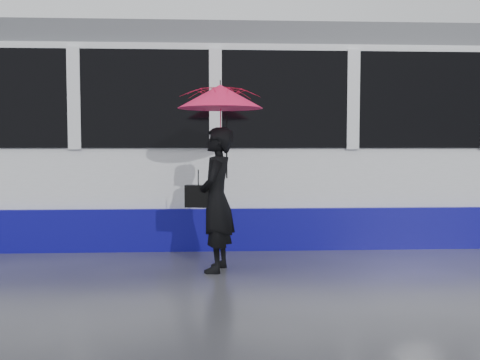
{
  "coord_description": "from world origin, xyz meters",
  "views": [
    {
      "loc": [
        -0.27,
        -6.45,
        1.53
      ],
      "look_at": [
        0.07,
        0.26,
        1.1
      ],
      "focal_mm": 40.0,
      "sensor_mm": 36.0,
      "label": 1
    }
  ],
  "objects": [
    {
      "name": "tram",
      "position": [
        -1.73,
        2.5,
        1.64
      ],
      "size": [
        26.0,
        2.56,
        3.35
      ],
      "color": "white",
      "rests_on": "ground"
    },
    {
      "name": "rails",
      "position": [
        0.0,
        2.5,
        0.01
      ],
      "size": [
        34.0,
        1.51,
        0.02
      ],
      "color": "#3F3D38",
      "rests_on": "ground"
    },
    {
      "name": "woman",
      "position": [
        -0.23,
        0.02,
        0.88
      ],
      "size": [
        0.54,
        0.71,
        1.75
      ],
      "primitive_type": "imported",
      "rotation": [
        0.0,
        0.0,
        -1.77
      ],
      "color": "black",
      "rests_on": "ground"
    },
    {
      "name": "umbrella",
      "position": [
        -0.18,
        0.02,
        1.92
      ],
      "size": [
        1.22,
        1.22,
        1.18
      ],
      "rotation": [
        0.0,
        0.0,
        -0.2
      ],
      "color": "#EC1384",
      "rests_on": "ground"
    },
    {
      "name": "ground",
      "position": [
        0.0,
        0.0,
        0.0
      ],
      "size": [
        90.0,
        90.0,
        0.0
      ],
      "primitive_type": "plane",
      "color": "#2F2F35",
      "rests_on": "ground"
    },
    {
      "name": "handbag",
      "position": [
        -0.45,
        0.04,
        0.92
      ],
      "size": [
        0.33,
        0.2,
        0.45
      ],
      "rotation": [
        0.0,
        0.0,
        -0.2
      ],
      "color": "black",
      "rests_on": "ground"
    }
  ]
}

